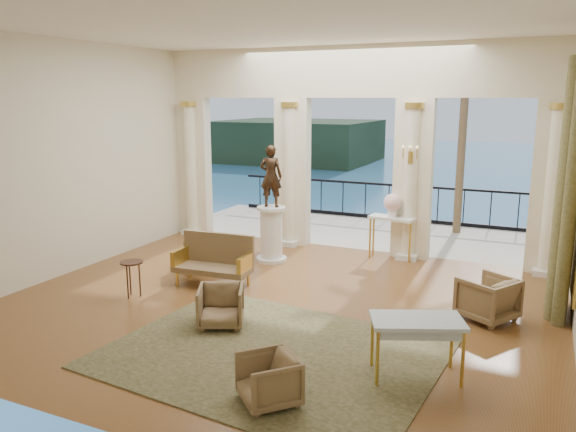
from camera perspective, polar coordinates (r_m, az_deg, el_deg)
The scene contains 22 objects.
floor at distance 9.51m, azimuth -1.33°, elevation -9.04°, with size 9.00×9.00×0.00m, color #4C3014.
room_walls at distance 7.91m, azimuth -5.00°, elevation 8.07°, with size 9.00×9.00×9.00m.
arcade at distance 12.46m, azimuth 6.37°, elevation 8.09°, with size 9.00×0.56×4.50m.
terrace at distance 14.74m, azimuth 8.55°, elevation -1.75°, with size 10.00×3.60×0.10m, color #A99E8A.
balustrade at distance 16.15m, azimuth 10.18°, elevation 1.07°, with size 9.00×0.06×1.03m.
palm_tree at distance 14.72m, azimuth 17.70°, elevation 14.07°, with size 2.00×2.00×4.50m.
headland at distance 85.27m, azimuth 1.05°, elevation 7.65°, with size 22.00×18.00×6.00m, color black.
sea at distance 68.74m, azimuth 21.09°, elevation 3.30°, with size 160.00×160.00×0.00m, color teal.
curtain at distance 9.60m, azimuth 26.65°, elevation 2.36°, with size 0.33×1.40×4.09m.
wall_sconce at distance 11.82m, azimuth 12.34°, elevation 5.95°, with size 0.30×0.11×0.33m.
rug at distance 7.82m, azimuth -1.68°, elevation -13.80°, with size 4.30×3.34×0.02m, color #31351A.
armchair_a at distance 8.64m, azimuth -6.85°, elevation -8.90°, with size 0.67×0.63×0.69m, color #3F341B.
armchair_b at distance 6.58m, azimuth -2.00°, elevation -16.09°, with size 0.62×0.58×0.63m, color #3F341B.
armchair_c at distance 9.33m, azimuth 19.61°, elevation -7.70°, with size 0.74×0.70×0.76m, color #3F341B.
armchair_d at distance 11.44m, azimuth -8.79°, elevation -3.78°, with size 0.65×0.60×0.66m, color #3F341B.
settee at distance 10.48m, azimuth -7.45°, elevation -4.44°, with size 1.47×0.72×0.94m.
game_table at distance 7.16m, azimuth 12.98°, elevation -10.73°, with size 1.26×0.99×0.76m.
pedestal at distance 11.83m, azimuth -1.71°, elevation -1.95°, with size 0.64×0.64×1.18m.
statue at distance 11.59m, azimuth -1.75°, elevation 4.07°, with size 0.47×0.31×1.28m, color #302115.
console_table at distance 12.17m, azimuth 10.49°, elevation -0.81°, with size 1.02×0.54×0.92m.
urn at distance 12.08m, azimuth 10.57°, elevation 1.24°, with size 0.38×0.38×0.50m.
side_table at distance 10.10m, azimuth -15.60°, elevation -4.97°, with size 0.39×0.39×0.64m.
Camera 1 is at (3.89, -7.99, 3.41)m, focal length 35.00 mm.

